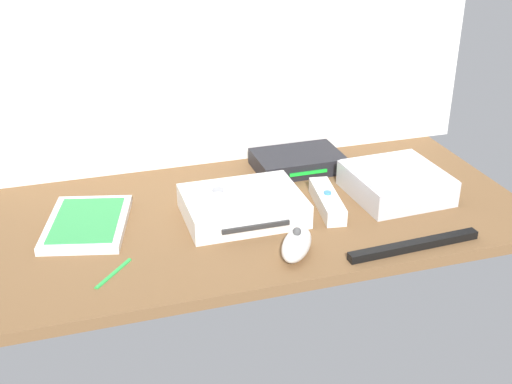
% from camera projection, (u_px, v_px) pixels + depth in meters
% --- Properties ---
extents(ground_plane, '(1.00, 0.48, 0.02)m').
position_uv_depth(ground_plane, '(256.00, 216.00, 1.22)').
color(ground_plane, brown).
rests_on(ground_plane, ground).
extents(back_wall, '(1.10, 0.01, 0.64)m').
position_uv_depth(back_wall, '(219.00, 10.00, 1.29)').
color(back_wall, white).
rests_on(back_wall, ground).
extents(game_console, '(0.21, 0.17, 0.04)m').
position_uv_depth(game_console, '(243.00, 206.00, 1.19)').
color(game_console, white).
rests_on(game_console, ground_plane).
extents(mini_computer, '(0.18, 0.18, 0.05)m').
position_uv_depth(mini_computer, '(396.00, 182.00, 1.27)').
color(mini_computer, silver).
rests_on(mini_computer, ground_plane).
extents(game_case, '(0.18, 0.22, 0.02)m').
position_uv_depth(game_case, '(87.00, 223.00, 1.16)').
color(game_case, white).
rests_on(game_case, ground_plane).
extents(network_router, '(0.18, 0.13, 0.03)m').
position_uv_depth(network_router, '(298.00, 161.00, 1.38)').
color(network_router, black).
rests_on(network_router, ground_plane).
extents(remote_wand, '(0.06, 0.15, 0.03)m').
position_uv_depth(remote_wand, '(327.00, 201.00, 1.22)').
color(remote_wand, white).
rests_on(remote_wand, ground_plane).
extents(remote_nunchuk, '(0.09, 0.11, 0.05)m').
position_uv_depth(remote_nunchuk, '(297.00, 244.00, 1.07)').
color(remote_nunchuk, white).
rests_on(remote_nunchuk, ground_plane).
extents(remote_classic_pad, '(0.15, 0.08, 0.02)m').
position_uv_depth(remote_classic_pad, '(240.00, 193.00, 1.17)').
color(remote_classic_pad, white).
rests_on(remote_classic_pad, game_console).
extents(sensor_bar, '(0.24, 0.03, 0.01)m').
position_uv_depth(sensor_bar, '(414.00, 245.00, 1.10)').
color(sensor_bar, black).
rests_on(sensor_bar, ground_plane).
extents(stylus_pen, '(0.06, 0.07, 0.01)m').
position_uv_depth(stylus_pen, '(113.00, 272.00, 1.03)').
color(stylus_pen, green).
rests_on(stylus_pen, ground_plane).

